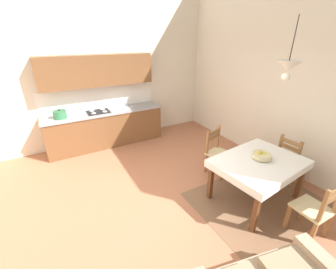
{
  "coord_description": "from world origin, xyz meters",
  "views": [
    {
      "loc": [
        -1.27,
        -2.67,
        2.57
      ],
      "look_at": [
        0.4,
        0.3,
        1.03
      ],
      "focal_mm": 23.19,
      "sensor_mm": 36.0,
      "label": 1
    }
  ],
  "objects": [
    {
      "name": "pendant_lamp",
      "position": [
        1.6,
        -0.83,
        2.2
      ],
      "size": [
        0.32,
        0.32,
        0.81
      ],
      "color": "black"
    },
    {
      "name": "fruit_bowl",
      "position": [
        1.55,
        -0.74,
        0.81
      ],
      "size": [
        0.3,
        0.3,
        0.12
      ],
      "color": "beige",
      "rests_on": "dining_table"
    },
    {
      "name": "wall_right",
      "position": [
        2.86,
        0.0,
        2.11
      ],
      "size": [
        0.12,
        6.3,
        4.22
      ],
      "primitive_type": "cube",
      "color": "silver",
      "rests_on": "ground_plane"
    },
    {
      "name": "kitchen_cabinetry",
      "position": [
        -0.15,
        2.58,
        0.86
      ],
      "size": [
        2.84,
        0.63,
        2.2
      ],
      "color": "brown",
      "rests_on": "ground_plane"
    },
    {
      "name": "area_rug",
      "position": [
        1.49,
        -0.87,
        0.0
      ],
      "size": [
        2.1,
        1.6,
        0.01
      ],
      "primitive_type": "cube",
      "color": "brown",
      "rests_on": "ground_plane"
    },
    {
      "name": "dining_chair_kitchen_side",
      "position": [
        1.48,
        0.17,
        0.44
      ],
      "size": [
        0.51,
        0.51,
        0.93
      ],
      "color": "#D1BC89",
      "rests_on": "ground_plane"
    },
    {
      "name": "dining_chair_camera_side",
      "position": [
        1.56,
        -1.68,
        0.44
      ],
      "size": [
        0.43,
        0.43,
        0.93
      ],
      "color": "#D1BC89",
      "rests_on": "ground_plane"
    },
    {
      "name": "ground_plane",
      "position": [
        0.0,
        0.0,
        -0.05
      ],
      "size": [
        6.2,
        6.3,
        0.1
      ],
      "primitive_type": "cube",
      "color": "#AD6B4C"
    },
    {
      "name": "dining_chair_window_side",
      "position": [
        2.49,
        -0.72,
        0.44
      ],
      "size": [
        0.43,
        0.43,
        0.93
      ],
      "color": "#D1BC89",
      "rests_on": "ground_plane"
    },
    {
      "name": "wall_back",
      "position": [
        0.0,
        2.91,
        2.11
      ],
      "size": [
        6.2,
        0.12,
        4.22
      ],
      "primitive_type": "cube",
      "color": "silver",
      "rests_on": "ground_plane"
    },
    {
      "name": "dining_table",
      "position": [
        1.49,
        -0.77,
        0.64
      ],
      "size": [
        1.52,
        1.19,
        0.75
      ],
      "color": "brown",
      "rests_on": "ground_plane"
    }
  ]
}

